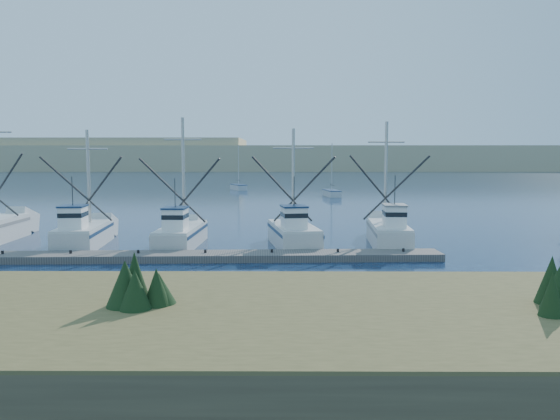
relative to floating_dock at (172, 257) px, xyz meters
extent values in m
plane|color=#0C1836|center=(9.71, -6.04, -0.22)|extent=(500.00, 500.00, 0.00)
cube|color=#4C422D|center=(1.71, -16.04, 0.58)|extent=(40.00, 10.00, 1.60)
cube|color=#68625D|center=(0.00, 0.00, 0.00)|extent=(32.50, 3.42, 0.43)
cube|color=tan|center=(9.71, 203.96, 4.78)|extent=(360.00, 60.00, 10.00)
cube|color=silver|center=(-7.06, 4.96, 0.49)|extent=(3.21, 7.37, 1.40)
cube|color=white|center=(-7.06, 3.13, 1.94)|extent=(1.63, 1.88, 1.50)
cylinder|color=#B7B2A8|center=(-7.06, 6.19, 4.51)|extent=(0.22, 0.22, 6.64)
cube|color=silver|center=(-0.38, 5.06, 0.43)|extent=(2.64, 7.44, 1.29)
cube|color=white|center=(-0.38, 3.18, 1.82)|extent=(1.44, 1.84, 1.50)
cylinder|color=#B7B2A8|center=(-0.38, 6.32, 4.88)|extent=(0.22, 0.22, 7.61)
cube|color=silver|center=(7.38, 4.89, 0.49)|extent=(3.70, 7.34, 1.40)
cube|color=white|center=(7.38, 3.09, 1.94)|extent=(1.76, 1.93, 1.50)
cylinder|color=#B7B2A8|center=(7.38, 6.09, 4.54)|extent=(0.22, 0.22, 6.71)
cube|color=silver|center=(13.95, 5.21, 0.52)|extent=(2.81, 7.79, 1.47)
cube|color=white|center=(13.95, 3.25, 2.01)|extent=(1.46, 1.95, 1.50)
cylinder|color=#B7B2A8|center=(13.95, 6.51, 4.83)|extent=(0.22, 0.22, 7.15)
cube|color=silver|center=(14.11, 50.86, 0.23)|extent=(2.47, 5.61, 0.90)
cylinder|color=#B7B2A8|center=(14.11, 51.16, 4.28)|extent=(0.12, 0.12, 7.20)
cube|color=silver|center=(-1.44, 66.74, 0.23)|extent=(3.49, 5.21, 0.90)
cylinder|color=#B7B2A8|center=(-1.44, 67.04, 4.28)|extent=(0.12, 0.12, 7.20)
camera|label=1|loc=(6.67, -32.21, 6.05)|focal=35.00mm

